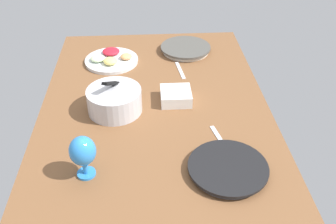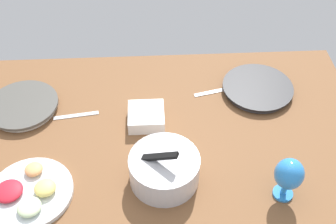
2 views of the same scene
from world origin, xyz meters
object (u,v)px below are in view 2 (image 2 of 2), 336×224
object	(u,v)px
square_bowl_white	(146,116)
mixing_bowl	(166,168)
hurricane_glass_blue	(289,175)
dinner_plate_right	(23,106)
fruit_platter	(30,192)
dinner_plate_left	(258,88)

from	to	relation	value
square_bowl_white	mixing_bowl	bearing A→B (deg)	102.68
hurricane_glass_blue	dinner_plate_right	bearing A→B (deg)	-25.75
dinner_plate_right	hurricane_glass_blue	bearing A→B (deg)	154.25
mixing_bowl	fruit_platter	xyz separation A→B (cm)	(46.09, 4.44, -4.15)
dinner_plate_right	square_bowl_white	bearing A→B (deg)	169.14
dinner_plate_left	hurricane_glass_blue	size ratio (longest dim) A/B	1.73
mixing_bowl	hurricane_glass_blue	distance (cm)	40.62
dinner_plate_left	square_bowl_white	xyz separation A→B (cm)	(47.35, 15.43, 1.57)
mixing_bowl	hurricane_glass_blue	size ratio (longest dim) A/B	1.45
dinner_plate_left	fruit_platter	world-z (taller)	fruit_platter
hurricane_glass_blue	dinner_plate_left	bearing A→B (deg)	-91.90
dinner_plate_left	mixing_bowl	distance (cm)	59.82
dinner_plate_left	fruit_platter	bearing A→B (deg)	28.69
dinner_plate_left	mixing_bowl	world-z (taller)	mixing_bowl
fruit_platter	square_bowl_white	bearing A→B (deg)	-140.99
mixing_bowl	square_bowl_white	bearing A→B (deg)	-77.32
dinner_plate_right	hurricane_glass_blue	world-z (taller)	hurricane_glass_blue
fruit_platter	square_bowl_white	distance (cm)	51.28
dinner_plate_right	fruit_platter	world-z (taller)	fruit_platter
hurricane_glass_blue	square_bowl_white	size ratio (longest dim) A/B	1.23
dinner_plate_right	hurricane_glass_blue	xyz separation A→B (cm)	(-95.42, 46.01, 9.24)
dinner_plate_right	hurricane_glass_blue	distance (cm)	106.33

